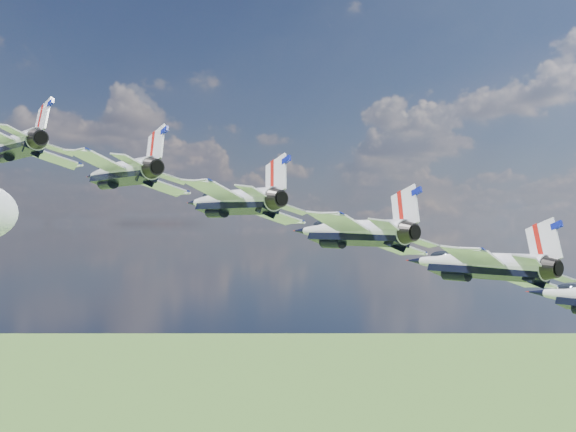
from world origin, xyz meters
TOP-DOWN VIEW (x-y plane):
  - jet_0 at (-19.92, 29.72)m, footprint 12.36×16.74m
  - jet_1 at (-12.56, 21.46)m, footprint 12.36×16.74m
  - jet_2 at (-5.20, 13.20)m, footprint 12.36×16.74m
  - jet_3 at (2.15, 4.94)m, footprint 12.36×16.74m
  - jet_4 at (9.51, -3.32)m, footprint 12.36×16.74m

SIDE VIEW (x-z plane):
  - jet_4 at x=9.51m, z-range 144.45..152.81m
  - jet_3 at x=2.15m, z-range 147.27..155.62m
  - jet_2 at x=-5.20m, z-range 150.09..158.44m
  - jet_1 at x=-12.56m, z-range 152.91..161.26m
  - jet_0 at x=-19.92m, z-range 155.73..164.08m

